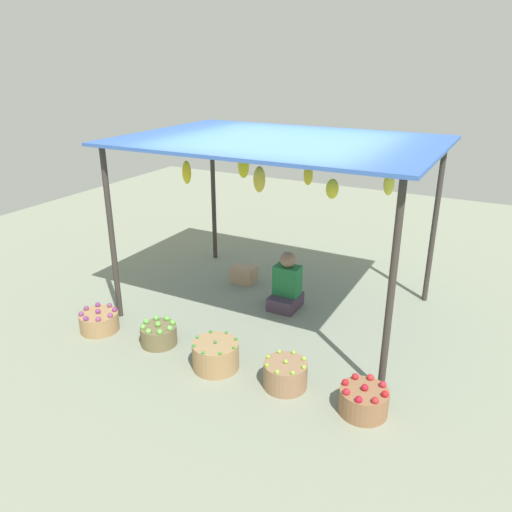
# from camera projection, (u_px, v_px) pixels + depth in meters

# --- Properties ---
(ground_plane) EXTENTS (14.00, 14.00, 0.00)m
(ground_plane) POSITION_uv_depth(u_px,v_px,m) (277.00, 307.00, 6.69)
(ground_plane) COLOR gray
(market_stall_structure) EXTENTS (3.70, 2.60, 2.22)m
(market_stall_structure) POSITION_uv_depth(u_px,v_px,m) (280.00, 152.00, 5.94)
(market_stall_structure) COLOR #38332D
(market_stall_structure) RESTS_ON ground
(vendor_person) EXTENTS (0.36, 0.44, 0.78)m
(vendor_person) POSITION_uv_depth(u_px,v_px,m) (286.00, 286.00, 6.60)
(vendor_person) COLOR #453346
(vendor_person) RESTS_ON ground
(basket_purple_onions) EXTENTS (0.47, 0.47, 0.29)m
(basket_purple_onions) POSITION_uv_depth(u_px,v_px,m) (99.00, 321.00, 6.10)
(basket_purple_onions) COLOR #A37D51
(basket_purple_onions) RESTS_ON ground
(basket_green_apples) EXTENTS (0.42, 0.42, 0.29)m
(basket_green_apples) POSITION_uv_depth(u_px,v_px,m) (159.00, 334.00, 5.80)
(basket_green_apples) COLOR brown
(basket_green_apples) RESTS_ON ground
(basket_green_chilies) EXTENTS (0.50, 0.50, 0.33)m
(basket_green_chilies) POSITION_uv_depth(u_px,v_px,m) (216.00, 355.00, 5.34)
(basket_green_chilies) COLOR #A17D52
(basket_green_chilies) RESTS_ON ground
(basket_limes) EXTENTS (0.44, 0.44, 0.31)m
(basket_limes) POSITION_uv_depth(u_px,v_px,m) (285.00, 374.00, 5.04)
(basket_limes) COLOR #956E4F
(basket_limes) RESTS_ON ground
(basket_red_apples) EXTENTS (0.46, 0.46, 0.31)m
(basket_red_apples) POSITION_uv_depth(u_px,v_px,m) (364.00, 400.00, 4.67)
(basket_red_apples) COLOR #8E6342
(basket_red_apples) RESTS_ON ground
(wooden_crate_near_vendor) EXTENTS (0.35, 0.25, 0.25)m
(wooden_crate_near_vendor) POSITION_uv_depth(u_px,v_px,m) (244.00, 275.00, 7.40)
(wooden_crate_near_vendor) COLOR tan
(wooden_crate_near_vendor) RESTS_ON ground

